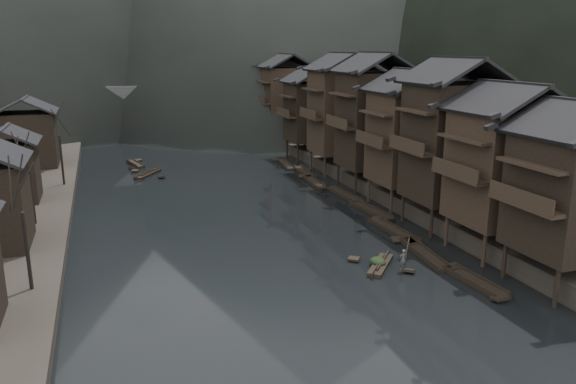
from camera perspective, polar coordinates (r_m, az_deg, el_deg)
name	(u,v)px	position (r m, az deg, el deg)	size (l,w,h in m)	color
water	(286,274)	(40.54, -0.24, -8.29)	(300.00, 300.00, 0.00)	black
right_bank	(418,145)	(90.00, 13.10, 4.65)	(40.00, 200.00, 1.80)	#2D2823
stilt_houses	(379,111)	(62.74, 9.23, 8.12)	(9.00, 67.60, 15.44)	black
left_houses	(2,161)	(57.20, -27.06, 2.79)	(8.10, 53.20, 8.73)	black
bare_trees	(31,172)	(46.34, -24.69, 1.88)	(3.87, 44.29, 7.73)	black
moored_sampans	(349,202)	(58.31, 6.22, -1.01)	(3.33, 48.81, 0.47)	black
midriver_boats	(155,149)	(91.03, -13.34, 4.30)	(10.34, 44.00, 0.45)	black
stone_bridge	(165,106)	(108.66, -12.36, 8.57)	(40.00, 6.00, 9.00)	#4C4C4F
hero_sampan	(381,265)	(42.13, 9.38, -7.29)	(3.77, 4.26, 0.43)	black
cargo_heap	(378,257)	(42.00, 9.13, -6.54)	(1.07, 1.40, 0.64)	black
boatman	(403,256)	(41.22, 11.64, -6.42)	(0.56, 0.37, 1.53)	#4B4C4E
bamboo_pole	(408,224)	(40.52, 12.06, -3.17)	(0.06, 0.06, 4.02)	#8C7A51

